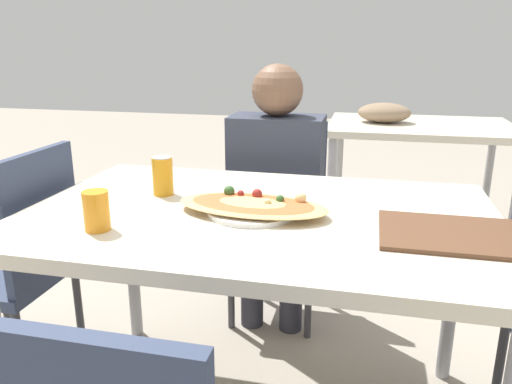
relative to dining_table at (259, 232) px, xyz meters
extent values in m
cube|color=beige|center=(0.00, 0.00, 0.05)|extent=(1.37, 0.89, 0.04)
cylinder|color=#99999E|center=(-0.63, -0.39, -0.33)|extent=(0.05, 0.05, 0.71)
cylinder|color=#99999E|center=(-0.63, 0.39, -0.33)|extent=(0.05, 0.05, 0.71)
cylinder|color=#99999E|center=(0.63, 0.39, -0.33)|extent=(0.05, 0.05, 0.71)
cube|color=#2D3851|center=(-0.08, 0.70, -0.26)|extent=(0.40, 0.40, 0.04)
cube|color=#2D3851|center=(-0.08, 0.89, -0.02)|extent=(0.38, 0.03, 0.44)
cylinder|color=#38383D|center=(0.09, 0.53, -0.48)|extent=(0.03, 0.03, 0.40)
cylinder|color=#38383D|center=(-0.25, 0.53, -0.48)|extent=(0.03, 0.03, 0.40)
cylinder|color=#38383D|center=(0.09, 0.87, -0.48)|extent=(0.03, 0.03, 0.40)
cylinder|color=#38383D|center=(-0.25, 0.87, -0.48)|extent=(0.03, 0.03, 0.40)
cube|color=#2D3851|center=(-0.95, 0.03, -0.26)|extent=(0.40, 0.40, 0.04)
cube|color=#2D3851|center=(-0.76, 0.03, -0.02)|extent=(0.03, 0.38, 0.44)
cylinder|color=#38383D|center=(-1.12, 0.20, -0.48)|extent=(0.03, 0.03, 0.40)
cylinder|color=#38383D|center=(-0.78, -0.14, -0.48)|extent=(0.03, 0.03, 0.40)
cylinder|color=#38383D|center=(-0.78, 0.20, -0.48)|extent=(0.03, 0.03, 0.40)
cylinder|color=#38383D|center=(0.78, 0.22, -0.48)|extent=(0.03, 0.03, 0.40)
cylinder|color=#2D2D38|center=(0.01, 0.58, -0.46)|extent=(0.10, 0.10, 0.44)
cylinder|color=#2D2D38|center=(-0.16, 0.58, -0.46)|extent=(0.10, 0.10, 0.44)
cube|color=#333847|center=(-0.08, 0.67, 0.01)|extent=(0.39, 0.22, 0.49)
sphere|color=brown|center=(-0.08, 0.67, 0.36)|extent=(0.21, 0.21, 0.21)
cylinder|color=white|center=(-0.01, -0.02, 0.07)|extent=(0.26, 0.26, 0.01)
ellipsoid|color=#E0AD66|center=(-0.01, -0.02, 0.09)|extent=(0.46, 0.26, 0.02)
ellipsoid|color=#D16033|center=(-0.01, -0.02, 0.10)|extent=(0.38, 0.21, 0.01)
sphere|color=#335928|center=(-0.10, 0.05, 0.11)|extent=(0.03, 0.03, 0.03)
sphere|color=beige|center=(0.03, -0.02, 0.10)|extent=(0.02, 0.02, 0.02)
sphere|color=maroon|center=(-0.07, 0.04, 0.10)|extent=(0.02, 0.02, 0.02)
sphere|color=maroon|center=(-0.02, 0.04, 0.11)|extent=(0.03, 0.03, 0.03)
sphere|color=beige|center=(0.12, 0.03, 0.11)|extent=(0.03, 0.03, 0.03)
sphere|color=#335928|center=(0.06, 0.01, 0.10)|extent=(0.02, 0.02, 0.02)
cylinder|color=orange|center=(-0.34, 0.09, 0.13)|extent=(0.07, 0.07, 0.12)
cylinder|color=silver|center=(-0.34, 0.09, 0.19)|extent=(0.06, 0.06, 0.00)
cylinder|color=orange|center=(-0.38, -0.25, 0.12)|extent=(0.07, 0.07, 0.11)
cube|color=brown|center=(0.55, -0.08, 0.07)|extent=(0.40, 0.28, 0.01)
cube|color=beige|center=(0.60, 1.83, 0.05)|extent=(1.10, 0.80, 0.04)
ellipsoid|color=#8C7259|center=(0.38, 1.83, 0.13)|extent=(0.32, 0.24, 0.12)
cylinder|color=#99999E|center=(0.10, 1.48, -0.33)|extent=(0.05, 0.05, 0.71)
cylinder|color=#99999E|center=(0.10, 2.18, -0.33)|extent=(0.05, 0.05, 0.71)
cylinder|color=#99999E|center=(1.10, 2.18, -0.33)|extent=(0.05, 0.05, 0.71)
camera|label=1|loc=(0.31, -1.36, 0.54)|focal=35.00mm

